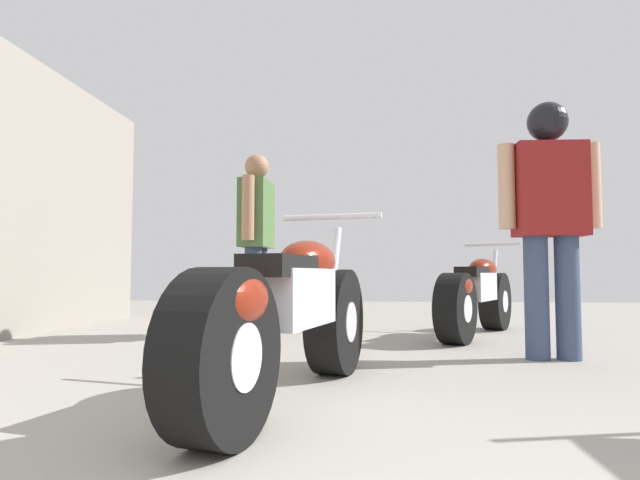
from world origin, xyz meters
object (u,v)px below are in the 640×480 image
at_px(motorcycle_black_naked, 476,296).
at_px(mechanic_with_helmet, 550,204).
at_px(motorcycle_maroon_cruiser, 290,316).
at_px(mechanic_in_blue, 256,233).

xyz_separation_m(motorcycle_black_naked, mechanic_with_helmet, (0.25, -1.32, 0.70)).
xyz_separation_m(motorcycle_maroon_cruiser, mechanic_with_helmet, (1.63, 1.36, 0.68)).
distance_m(mechanic_in_blue, mechanic_with_helmet, 2.59).
bearing_deg(mechanic_in_blue, motorcycle_maroon_cruiser, -75.00).
relative_size(motorcycle_black_naked, mechanic_with_helmet, 1.02).
bearing_deg(mechanic_with_helmet, mechanic_in_blue, 153.13).
xyz_separation_m(motorcycle_maroon_cruiser, motorcycle_black_naked, (1.38, 2.68, -0.02)).
distance_m(motorcycle_black_naked, mechanic_in_blue, 2.15).
height_order(motorcycle_maroon_cruiser, mechanic_with_helmet, mechanic_with_helmet).
bearing_deg(mechanic_with_helmet, motorcycle_black_naked, 100.57).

